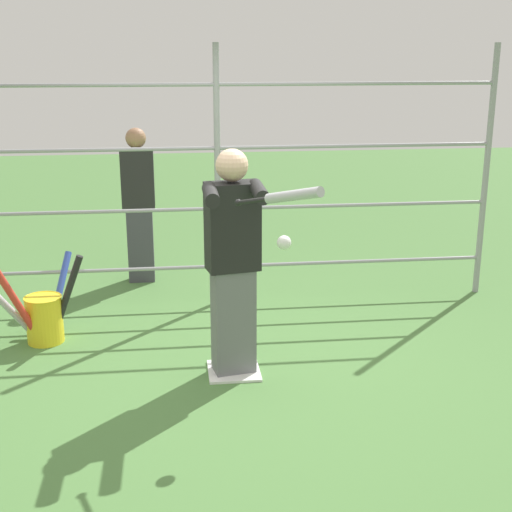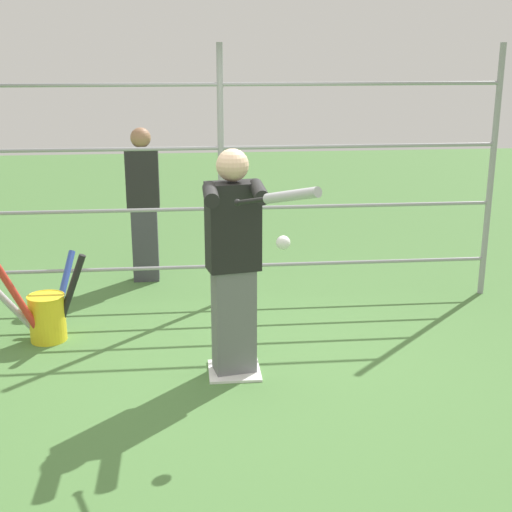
{
  "view_description": "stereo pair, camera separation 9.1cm",
  "coord_description": "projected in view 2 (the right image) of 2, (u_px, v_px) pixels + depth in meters",
  "views": [
    {
      "loc": [
        0.43,
        5.06,
        2.44
      ],
      "look_at": [
        -0.15,
        0.23,
        1.01
      ],
      "focal_mm": 50.0,
      "sensor_mm": 36.0,
      "label": 1
    },
    {
      "loc": [
        0.34,
        5.07,
        2.44
      ],
      "look_at": [
        -0.15,
        0.23,
        1.01
      ],
      "focal_mm": 50.0,
      "sensor_mm": 36.0,
      "label": 2
    }
  ],
  "objects": [
    {
      "name": "bat_bucket",
      "position": [
        46.0,
        313.0,
        6.1
      ],
      "size": [
        0.92,
        0.9,
        0.81
      ],
      "color": "yellow",
      "rests_on": "ground"
    },
    {
      "name": "ground_plane",
      "position": [
        234.0,
        372.0,
        5.57
      ],
      "size": [
        24.0,
        24.0,
        0.0
      ],
      "primitive_type": "plane",
      "color": "#4C7A3D"
    },
    {
      "name": "baseball_bat_swinging",
      "position": [
        284.0,
        197.0,
        4.33
      ],
      "size": [
        0.47,
        0.69,
        0.25
      ],
      "color": "black"
    },
    {
      "name": "softball_in_flight",
      "position": [
        283.0,
        243.0,
        4.72
      ],
      "size": [
        0.1,
        0.1,
        0.1
      ],
      "color": "white"
    },
    {
      "name": "fence_backstop",
      "position": [
        221.0,
        179.0,
        6.74
      ],
      "size": [
        5.38,
        0.06,
        2.48
      ],
      "color": "#939399",
      "rests_on": "ground"
    },
    {
      "name": "batter",
      "position": [
        233.0,
        257.0,
        5.28
      ],
      "size": [
        0.44,
        0.64,
        1.74
      ],
      "color": "slate",
      "rests_on": "ground"
    },
    {
      "name": "home_plate",
      "position": [
        234.0,
        371.0,
        5.56
      ],
      "size": [
        0.4,
        0.4,
        0.02
      ],
      "color": "white",
      "rests_on": "ground"
    },
    {
      "name": "bystander_behind_fence",
      "position": [
        144.0,
        203.0,
        7.52
      ],
      "size": [
        0.34,
        0.21,
        1.64
      ],
      "color": "#3F3F47",
      "rests_on": "ground"
    }
  ]
}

